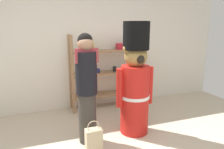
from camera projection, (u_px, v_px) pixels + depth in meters
back_wall at (84, 46)px, 4.38m from camera, size 6.40×0.12×2.60m
merchandise_shelf at (107, 71)px, 4.44m from camera, size 1.52×0.35×1.54m
teddy_bear_guard at (135, 82)px, 3.31m from camera, size 0.63×0.47×1.77m
person_shopper at (87, 86)px, 3.01m from camera, size 0.32×0.31×1.61m
shopping_bag at (94, 141)px, 2.85m from camera, size 0.22×0.14×0.48m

